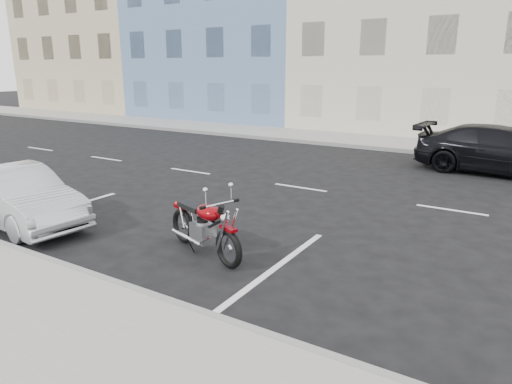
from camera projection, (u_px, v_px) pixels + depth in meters
ground at (369, 198)px, 11.86m from camera, size 120.00×120.00×0.00m
sidewalk_far at (325, 137)px, 21.51m from camera, size 80.00×3.40×0.15m
curb_far at (309, 142)px, 20.11m from camera, size 80.00×0.12×0.16m
bldg_far_west at (124, 32)px, 36.77m from camera, size 12.00×12.00×12.00m
bldg_blue at (249, 17)px, 30.59m from camera, size 12.00×12.00×13.00m
bldg_cream at (436, 20)px, 24.74m from camera, size 12.00×12.00×11.50m
motorcycle at (230, 241)px, 7.59m from camera, size 2.10×0.98×1.10m
sedan_silver at (18, 196)px, 9.74m from camera, size 3.91×1.79×1.24m
car_far at (502, 150)px, 14.35m from camera, size 5.34×2.47×1.51m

